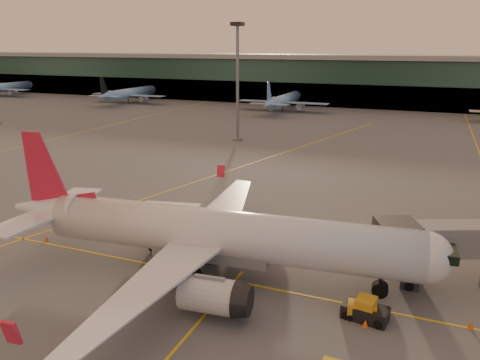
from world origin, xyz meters
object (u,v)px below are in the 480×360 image
at_px(main_airplane, 211,235).
at_px(catering_truck, 171,224).
at_px(gpu_cart, 362,311).
at_px(pushback_tug, 365,311).

distance_m(main_airplane, catering_truck, 7.95).
relative_size(main_airplane, gpu_cart, 17.47).
height_order(catering_truck, gpu_cart, catering_truck).
xyz_separation_m(main_airplane, catering_truck, (-6.67, 4.07, -1.46)).
relative_size(gpu_cart, pushback_tug, 0.65).
bearing_deg(pushback_tug, catering_truck, 172.40).
height_order(main_airplane, pushback_tug, main_airplane).
xyz_separation_m(catering_truck, gpu_cart, (20.83, -6.10, -2.03)).
xyz_separation_m(catering_truck, pushback_tug, (21.07, -6.05, -1.95)).
relative_size(main_airplane, pushback_tug, 11.30).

